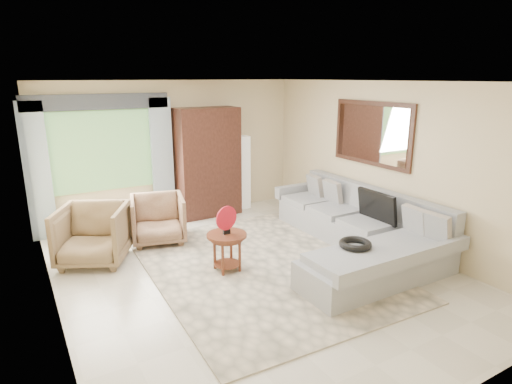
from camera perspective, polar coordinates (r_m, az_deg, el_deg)
ground at (r=6.13m, az=-0.37°, el=-10.58°), size 6.00×6.00×0.00m
area_rug at (r=6.27m, az=0.65°, el=-9.86°), size 3.14×4.11×0.02m
sectional_sofa at (r=6.89m, az=13.40°, el=-5.47°), size 2.30×3.46×0.90m
tv_screen at (r=6.87m, az=15.82°, el=-1.86°), size 0.14×0.74×0.48m
garden_hose at (r=5.78m, az=13.10°, el=-6.76°), size 0.43×0.43×0.09m
coffee_table at (r=6.04m, az=-3.89°, el=-7.95°), size 0.56×0.56×0.56m
red_disc at (r=5.87m, az=-3.97°, el=-3.49°), size 0.34×0.09×0.34m
armchair_left at (r=6.70m, az=-20.90°, el=-5.33°), size 1.25×1.27×0.86m
armchair_right at (r=7.22m, az=-12.93°, el=-3.55°), size 1.03×1.04×0.79m
potted_plant at (r=7.83m, az=-23.93°, el=-3.95°), size 0.61×0.57×0.55m
armoire at (r=8.36m, az=-6.46°, el=3.94°), size 1.20×0.55×2.10m
floor_lamp at (r=8.82m, az=-1.80°, el=2.63°), size 0.24×0.24×1.50m
window at (r=7.98m, az=-19.88°, el=5.16°), size 1.80×0.04×1.40m
curtain_left at (r=7.82m, az=-27.14°, el=2.33°), size 0.40×0.08×2.30m
curtain_right at (r=8.19m, az=-12.38°, el=4.17°), size 0.40×0.08×2.30m
valance at (r=7.82m, az=-20.35°, el=11.22°), size 2.40×0.12×0.26m
wall_mirror at (r=7.38m, az=15.14°, el=7.54°), size 0.05×1.70×1.05m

